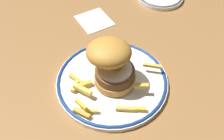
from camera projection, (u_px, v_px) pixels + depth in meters
ground_plane at (110, 106)px, 57.50cm from camera, size 114.34×104.06×4.00cm
dinner_plate at (112, 81)px, 58.95cm from camera, size 26.31×26.31×1.60cm
burger at (112, 62)px, 53.70cm from camera, size 13.01×13.39×12.16cm
fries_pile at (101, 89)px, 55.26cm from camera, size 22.51×19.87×2.83cm
napkin at (94, 20)px, 75.46cm from camera, size 10.92×11.72×0.40cm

